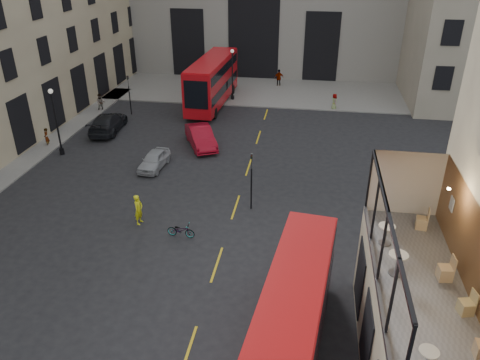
# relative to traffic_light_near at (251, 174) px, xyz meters

# --- Properties ---
(ground) EXTENTS (140.00, 140.00, 0.00)m
(ground) POSITION_rel_traffic_light_near_xyz_m (1.00, -12.00, -2.42)
(ground) COLOR black
(ground) RESTS_ON ground
(host_frontage) EXTENTS (3.00, 11.00, 4.50)m
(host_frontage) POSITION_rel_traffic_light_near_xyz_m (7.50, -12.00, -0.17)
(host_frontage) COLOR #C6BA94
(host_frontage) RESTS_ON ground
(cafe_floor) EXTENTS (3.00, 10.00, 0.10)m
(cafe_floor) POSITION_rel_traffic_light_near_xyz_m (7.50, -12.00, 2.12)
(cafe_floor) COLOR slate
(cafe_floor) RESTS_ON host_frontage
(pavement_far) EXTENTS (40.00, 12.00, 0.12)m
(pavement_far) POSITION_rel_traffic_light_near_xyz_m (-5.00, 26.00, -2.36)
(pavement_far) COLOR slate
(pavement_far) RESTS_ON ground
(traffic_light_near) EXTENTS (0.16, 0.20, 3.80)m
(traffic_light_near) POSITION_rel_traffic_light_near_xyz_m (0.00, 0.00, 0.00)
(traffic_light_near) COLOR black
(traffic_light_near) RESTS_ON ground
(traffic_light_far) EXTENTS (0.16, 0.20, 3.80)m
(traffic_light_far) POSITION_rel_traffic_light_near_xyz_m (-14.00, 16.00, 0.00)
(traffic_light_far) COLOR black
(traffic_light_far) RESTS_ON ground
(street_lamp_a) EXTENTS (0.36, 0.36, 5.33)m
(street_lamp_a) POSITION_rel_traffic_light_near_xyz_m (-16.00, 6.00, -0.03)
(street_lamp_a) COLOR black
(street_lamp_a) RESTS_ON ground
(street_lamp_b) EXTENTS (0.36, 0.36, 5.33)m
(street_lamp_b) POSITION_rel_traffic_light_near_xyz_m (-5.00, 22.00, -0.03)
(street_lamp_b) COLOR black
(street_lamp_b) RESTS_ON ground
(bus_near) EXTENTS (3.33, 9.98, 3.91)m
(bus_near) POSITION_rel_traffic_light_near_xyz_m (3.23, -11.38, -0.23)
(bus_near) COLOR #A30B0C
(bus_near) RESTS_ON ground
(bus_far) EXTENTS (3.19, 11.91, 4.71)m
(bus_far) POSITION_rel_traffic_light_near_xyz_m (-6.73, 20.19, 0.22)
(bus_far) COLOR #BA0C13
(bus_far) RESTS_ON ground
(car_a) EXTENTS (1.75, 3.82, 1.27)m
(car_a) POSITION_rel_traffic_light_near_xyz_m (-7.95, 4.79, -1.79)
(car_a) COLOR #9A9DA2
(car_a) RESTS_ON ground
(car_b) EXTENTS (3.77, 5.25, 1.65)m
(car_b) POSITION_rel_traffic_light_near_xyz_m (-5.45, 9.33, -1.60)
(car_b) COLOR maroon
(car_b) RESTS_ON ground
(car_c) EXTENTS (2.76, 5.73, 1.61)m
(car_c) POSITION_rel_traffic_light_near_xyz_m (-14.37, 11.37, -1.62)
(car_c) COLOR black
(car_c) RESTS_ON ground
(bicycle) EXTENTS (1.67, 0.69, 0.86)m
(bicycle) POSITION_rel_traffic_light_near_xyz_m (-3.55, -3.76, -2.00)
(bicycle) COLOR gray
(bicycle) RESTS_ON ground
(cyclist) EXTENTS (0.56, 0.75, 1.90)m
(cyclist) POSITION_rel_traffic_light_near_xyz_m (-6.39, -2.76, -1.48)
(cyclist) COLOR yellow
(cyclist) RESTS_ON ground
(pedestrian_a) EXTENTS (1.06, 0.95, 1.78)m
(pedestrian_a) POSITION_rel_traffic_light_near_xyz_m (-17.24, 16.38, -1.53)
(pedestrian_a) COLOR gray
(pedestrian_a) RESTS_ON ground
(pedestrian_b) EXTENTS (1.18, 1.27, 1.72)m
(pedestrian_b) POSITION_rel_traffic_light_near_xyz_m (-6.55, 19.20, -1.56)
(pedestrian_b) COLOR gray
(pedestrian_b) RESTS_ON ground
(pedestrian_c) EXTENTS (1.24, 0.77, 1.97)m
(pedestrian_c) POSITION_rel_traffic_light_near_xyz_m (-0.59, 28.00, -1.44)
(pedestrian_c) COLOR gray
(pedestrian_c) RESTS_ON ground
(pedestrian_d) EXTENTS (0.69, 0.89, 1.62)m
(pedestrian_d) POSITION_rel_traffic_light_near_xyz_m (5.57, 20.56, -1.62)
(pedestrian_d) COLOR gray
(pedestrian_d) RESTS_ON ground
(pedestrian_e) EXTENTS (0.53, 0.65, 1.54)m
(pedestrian_e) POSITION_rel_traffic_light_near_xyz_m (-18.00, 7.40, -1.66)
(pedestrian_e) COLOR gray
(pedestrian_e) RESTS_ON ground
(cafe_table_near) EXTENTS (0.55, 0.55, 0.69)m
(cafe_table_near) POSITION_rel_traffic_light_near_xyz_m (6.97, -15.55, 2.63)
(cafe_table_near) COLOR beige
(cafe_table_near) RESTS_ON cafe_floor
(cafe_table_mid) EXTENTS (0.68, 0.68, 0.85)m
(cafe_table_mid) POSITION_rel_traffic_light_near_xyz_m (6.71, -11.37, 2.73)
(cafe_table_mid) COLOR white
(cafe_table_mid) RESTS_ON cafe_floor
(cafe_table_far) EXTENTS (0.65, 0.65, 0.81)m
(cafe_table_far) POSITION_rel_traffic_light_near_xyz_m (6.55, -9.49, 2.71)
(cafe_table_far) COLOR silver
(cafe_table_far) RESTS_ON cafe_floor
(cafe_chair_b) EXTENTS (0.51, 0.51, 0.85)m
(cafe_chair_b) POSITION_rel_traffic_light_near_xyz_m (8.65, -13.06, 2.43)
(cafe_chair_b) COLOR tan
(cafe_chair_b) RESTS_ON cafe_floor
(cafe_chair_c) EXTENTS (0.51, 0.51, 0.95)m
(cafe_chair_c) POSITION_rel_traffic_light_near_xyz_m (8.37, -11.41, 2.46)
(cafe_chair_c) COLOR tan
(cafe_chair_c) RESTS_ON cafe_floor
(cafe_chair_d) EXTENTS (0.52, 0.52, 0.91)m
(cafe_chair_d) POSITION_rel_traffic_light_near_xyz_m (8.17, -8.14, 2.45)
(cafe_chair_d) COLOR tan
(cafe_chair_d) RESTS_ON cafe_floor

